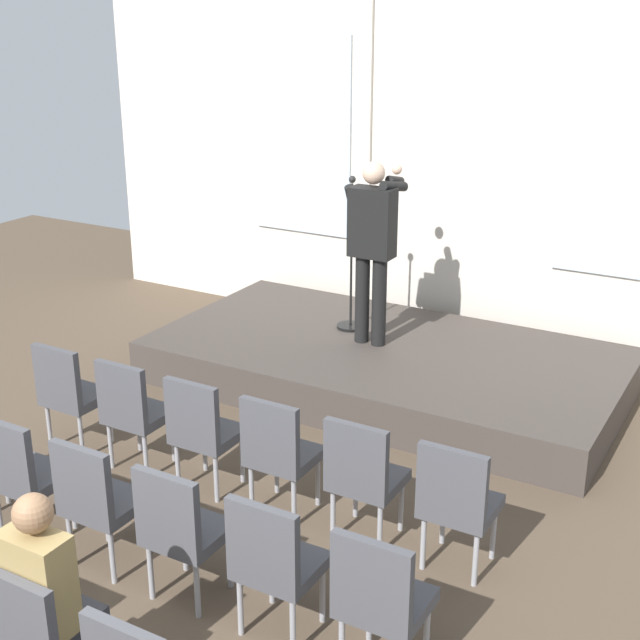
% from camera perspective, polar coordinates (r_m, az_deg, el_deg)
% --- Properties ---
extents(rear_partition, '(8.88, 0.14, 4.50)m').
position_cam_1_polar(rear_partition, '(9.36, 8.74, 11.82)').
color(rear_partition, silver).
rests_on(rear_partition, ground).
extents(stage_platform, '(4.44, 2.35, 0.40)m').
position_cam_1_polar(stage_platform, '(8.60, 4.29, -2.90)').
color(stage_platform, '#3F3833').
rests_on(stage_platform, ground).
extents(speaker, '(0.51, 0.69, 1.76)m').
position_cam_1_polar(speaker, '(8.29, 3.41, 5.20)').
color(speaker, black).
rests_on(speaker, stage_platform).
extents(mic_stand, '(0.28, 0.28, 1.55)m').
position_cam_1_polar(mic_stand, '(8.86, 2.01, 1.54)').
color(mic_stand, black).
rests_on(mic_stand, stage_platform).
extents(chair_r0_c0, '(0.46, 0.44, 0.94)m').
position_cam_1_polar(chair_r0_c0, '(7.52, -15.92, -4.37)').
color(chair_r0_c0, '#99999E').
rests_on(chair_r0_c0, ground).
extents(chair_r0_c1, '(0.46, 0.44, 0.94)m').
position_cam_1_polar(chair_r0_c1, '(7.08, -12.03, -5.57)').
color(chair_r0_c1, '#99999E').
rests_on(chair_r0_c1, ground).
extents(chair_r0_c2, '(0.46, 0.44, 0.94)m').
position_cam_1_polar(chair_r0_c2, '(6.69, -7.64, -6.89)').
color(chair_r0_c2, '#99999E').
rests_on(chair_r0_c2, ground).
extents(chair_r0_c3, '(0.46, 0.44, 0.94)m').
position_cam_1_polar(chair_r0_c3, '(6.34, -2.70, -8.31)').
color(chair_r0_c3, '#99999E').
rests_on(chair_r0_c3, ground).
extents(chair_r0_c4, '(0.46, 0.44, 0.94)m').
position_cam_1_polar(chair_r0_c4, '(6.05, 2.80, -9.82)').
color(chair_r0_c4, '#99999E').
rests_on(chair_r0_c4, ground).
extents(chair_r0_c5, '(0.46, 0.44, 0.94)m').
position_cam_1_polar(chair_r0_c5, '(5.82, 8.85, -11.36)').
color(chair_r0_c5, '#99999E').
rests_on(chair_r0_c5, ground).
extents(chair_r1_c1, '(0.46, 0.44, 0.94)m').
position_cam_1_polar(chair_r1_c1, '(6.39, -18.72, -9.19)').
color(chair_r1_c1, '#99999E').
rests_on(chair_r1_c1, ground).
extents(chair_r1_c2, '(0.46, 0.44, 0.94)m').
position_cam_1_polar(chair_r1_c2, '(5.95, -14.26, -11.00)').
color(chair_r1_c2, '#99999E').
rests_on(chair_r1_c2, ground).
extents(chair_r1_c3, '(0.46, 0.44, 0.94)m').
position_cam_1_polar(chair_r1_c3, '(5.56, -9.05, -13.00)').
color(chair_r1_c3, '#99999E').
rests_on(chair_r1_c3, ground).
extents(chair_r1_c4, '(0.46, 0.44, 0.94)m').
position_cam_1_polar(chair_r1_c4, '(5.22, -3.02, -15.15)').
color(chair_r1_c4, '#99999E').
rests_on(chair_r1_c4, ground).
extents(chair_r1_c5, '(0.46, 0.44, 0.94)m').
position_cam_1_polar(chair_r1_c5, '(4.96, 3.90, -17.37)').
color(chair_r1_c5, '#99999E').
rests_on(chair_r1_c5, ground).
extents(chair_r2_c3, '(0.46, 0.44, 0.94)m').
position_cam_1_polar(chair_r2_c3, '(4.91, -17.63, -18.82)').
color(chair_r2_c3, '#99999E').
rests_on(chair_r2_c3, ground).
extents(audience_r2_c3, '(0.36, 0.39, 1.31)m').
position_cam_1_polar(audience_r2_c3, '(4.84, -17.15, -16.53)').
color(audience_r2_c3, '#2D2D33').
rests_on(audience_r2_c3, ground).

